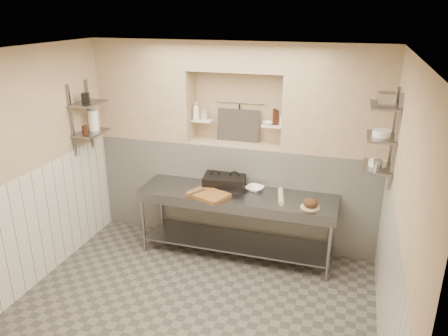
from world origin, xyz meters
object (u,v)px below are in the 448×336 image
at_px(cutting_board, 208,195).
at_px(bottle_soap, 196,111).
at_px(rolling_pin, 281,196).
at_px(bread_loaf, 310,203).
at_px(panini_press, 225,181).
at_px(mixing_bowl, 255,189).
at_px(jug_left, 93,120).
at_px(prep_table, 236,212).
at_px(bowl_alcove, 268,123).

distance_m(cutting_board, bottle_soap, 1.23).
distance_m(rolling_pin, bottle_soap, 1.68).
relative_size(rolling_pin, bread_loaf, 2.47).
xyz_separation_m(panini_press, rolling_pin, (0.81, -0.21, -0.04)).
xyz_separation_m(mixing_bowl, jug_left, (-2.21, -0.23, 0.82)).
bearing_deg(mixing_bowl, rolling_pin, -22.92).
distance_m(prep_table, cutting_board, 0.46).
bearing_deg(bowl_alcove, prep_table, -116.72).
relative_size(bread_loaf, bowl_alcove, 1.26).
distance_m(panini_press, mixing_bowl, 0.43).
bearing_deg(prep_table, rolling_pin, 1.33).
xyz_separation_m(mixing_bowl, bottle_soap, (-0.94, 0.36, 0.91)).
height_order(panini_press, cutting_board, panini_press).
relative_size(panini_press, mixing_bowl, 2.63).
xyz_separation_m(panini_press, bowl_alcove, (0.50, 0.33, 0.76)).
distance_m(cutting_board, mixing_bowl, 0.64).
height_order(prep_table, jug_left, jug_left).
distance_m(cutting_board, bowl_alcove, 1.25).
bearing_deg(cutting_board, prep_table, 29.47).
relative_size(mixing_bowl, bowl_alcove, 1.63).
xyz_separation_m(rolling_pin, bowl_alcove, (-0.31, 0.53, 0.80)).
distance_m(cutting_board, bread_loaf, 1.29).
bearing_deg(cutting_board, panini_press, 76.15).
xyz_separation_m(cutting_board, bowl_alcove, (0.60, 0.73, 0.81)).
relative_size(prep_table, jug_left, 9.42).
relative_size(panini_press, bread_loaf, 3.39).
relative_size(bottle_soap, bowl_alcove, 1.73).
xyz_separation_m(cutting_board, jug_left, (-1.68, 0.13, 0.83)).
bearing_deg(panini_press, bowl_alcove, 25.00).
xyz_separation_m(mixing_bowl, bowl_alcove, (0.07, 0.37, 0.81)).
bearing_deg(bread_loaf, mixing_bowl, 157.44).
height_order(panini_press, rolling_pin, panini_press).
height_order(prep_table, panini_press, panini_press).
height_order(prep_table, mixing_bowl, mixing_bowl).
xyz_separation_m(rolling_pin, bread_loaf, (0.39, -0.16, 0.03)).
distance_m(panini_press, rolling_pin, 0.83).
distance_m(bottle_soap, jug_left, 1.40).
height_order(bread_loaf, bottle_soap, bottle_soap).
xyz_separation_m(cutting_board, rolling_pin, (0.91, 0.20, 0.01)).
xyz_separation_m(panini_press, mixing_bowl, (0.43, -0.04, -0.05)).
bearing_deg(panini_press, bottle_soap, 139.97).
bearing_deg(rolling_pin, panini_press, 165.74).
bearing_deg(rolling_pin, prep_table, -178.67).
height_order(bread_loaf, jug_left, jug_left).
bearing_deg(bread_loaf, jug_left, 178.23).
bearing_deg(cutting_board, rolling_pin, 12.21).
bearing_deg(cutting_board, jug_left, 175.57).
bearing_deg(jug_left, bottle_soap, 24.90).
bearing_deg(rolling_pin, cutting_board, -167.79).
bearing_deg(mixing_bowl, panini_press, 174.03).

